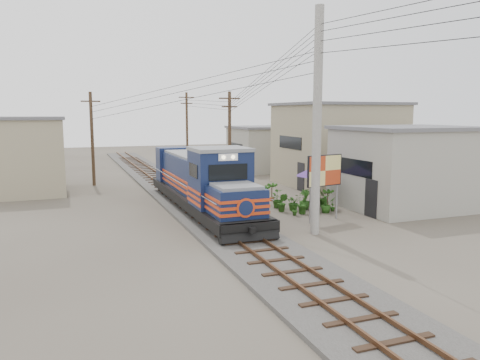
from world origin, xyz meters
name	(u,v)px	position (x,y,z in m)	size (l,w,h in m)	color
ground	(239,238)	(0.00, 0.00, 0.00)	(120.00, 120.00, 0.00)	#473F35
ballast	(184,198)	(0.00, 10.00, 0.08)	(3.60, 70.00, 0.16)	#595651
track	(184,195)	(0.00, 10.00, 0.26)	(1.15, 70.00, 0.12)	#51331E
locomotive	(201,183)	(0.00, 5.94, 1.62)	(2.71, 14.75, 3.65)	black
utility_pole_main	(317,123)	(3.50, -0.50, 5.00)	(0.40, 0.40, 10.00)	#9E9B93
wooden_pole_mid	(230,137)	(4.50, 14.00, 3.68)	(1.60, 0.24, 7.00)	#4C3826
wooden_pole_far	(187,128)	(4.80, 28.00, 3.93)	(1.60, 0.24, 7.50)	#4C3826
wooden_pole_left	(92,137)	(-5.00, 18.00, 3.68)	(1.60, 0.24, 7.00)	#4C3826
power_lines	(186,76)	(-0.14, 8.49, 7.56)	(9.65, 19.00, 3.30)	black
shophouse_front	(407,167)	(11.50, 3.00, 2.36)	(7.35, 6.30, 4.70)	gray
shophouse_mid	(338,144)	(12.50, 12.00, 3.11)	(8.40, 7.35, 6.20)	gray
shophouse_back	(266,148)	(11.00, 22.00, 2.11)	(6.30, 6.30, 4.20)	gray
shophouse_left	(17,155)	(-10.00, 16.00, 2.61)	(6.30, 6.30, 5.20)	gray
billboard	(325,172)	(5.21, 1.61, 2.49)	(2.16, 0.57, 3.38)	#99999E
market_umbrella	(314,172)	(6.50, 4.93, 2.09)	(2.43, 2.43, 2.37)	black
vendor	(314,190)	(6.78, 5.38, 0.92)	(0.67, 0.44, 1.83)	black
plant_nursery	(301,201)	(5.35, 4.32, 0.51)	(3.47, 3.19, 1.14)	#234F16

